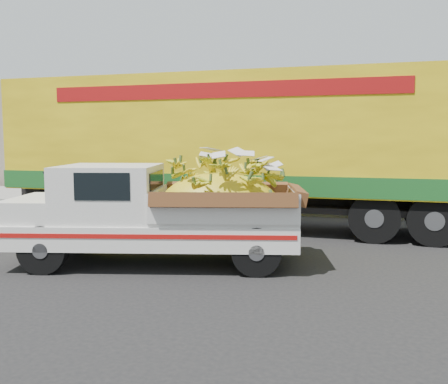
# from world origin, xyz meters

# --- Properties ---
(ground) EXTENTS (100.00, 100.00, 0.00)m
(ground) POSITION_xyz_m (0.00, 0.00, 0.00)
(ground) COLOR black
(ground) RESTS_ON ground
(curb) EXTENTS (60.00, 0.25, 0.15)m
(curb) POSITION_xyz_m (0.00, 6.36, 0.07)
(curb) COLOR gray
(curb) RESTS_ON ground
(sidewalk) EXTENTS (60.00, 4.00, 0.14)m
(sidewalk) POSITION_xyz_m (0.00, 8.46, 0.07)
(sidewalk) COLOR gray
(sidewalk) RESTS_ON ground
(building_left) EXTENTS (18.00, 6.00, 5.00)m
(building_left) POSITION_xyz_m (-8.00, 14.36, 2.50)
(building_left) COLOR gray
(building_left) RESTS_ON ground
(pickup_truck) EXTENTS (5.37, 3.01, 1.78)m
(pickup_truck) POSITION_xyz_m (0.15, -0.03, 0.96)
(pickup_truck) COLOR black
(pickup_truck) RESTS_ON ground
(semi_trailer) EXTENTS (12.01, 2.62, 3.80)m
(semi_trailer) POSITION_xyz_m (0.14, 3.91, 2.12)
(semi_trailer) COLOR black
(semi_trailer) RESTS_ON ground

